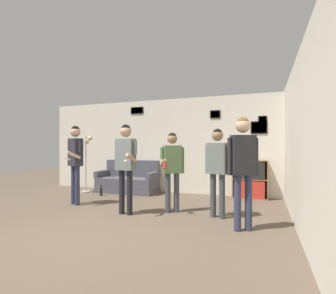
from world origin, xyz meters
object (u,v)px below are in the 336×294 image
Objects in this scene: couch at (128,182)px; floor_lamp at (86,152)px; person_player_foreground_left at (75,156)px; bookshelf at (250,179)px; person_player_foreground_center at (126,159)px; person_watcher_holding_cup at (172,164)px; person_spectator_near_bookshelf at (218,163)px; person_spectator_far_right at (243,160)px; bottle_on_floor at (101,191)px; drinking_cup at (254,158)px.

couch is 1.08× the size of floor_lamp.
floor_lamp is at bearing 119.68° from person_player_foreground_left.
person_player_foreground_center is at bearing -131.56° from bookshelf.
person_watcher_holding_cup is 0.97× the size of person_spectator_near_bookshelf.
person_watcher_holding_cup is at bearing 2.05° from person_player_foreground_left.
bookshelf is 4.62m from floor_lamp.
person_player_foreground_center is at bearing -150.38° from person_watcher_holding_cup.
person_spectator_near_bookshelf reaches higher than bookshelf.
person_watcher_holding_cup reaches higher than bookshelf.
floor_lamp is 1.68m from person_player_foreground_left.
person_spectator_near_bookshelf is at bearing -5.10° from person_watcher_holding_cup.
person_spectator_far_right is (0.50, -0.63, 0.09)m from person_spectator_near_bookshelf.
person_player_foreground_left is 3.77m from person_spectator_far_right.
person_spectator_near_bookshelf is at bearing -102.73° from bookshelf.
person_watcher_holding_cup is 1.59m from person_spectator_far_right.
person_spectator_far_right reaches higher than bookshelf.
bottle_on_floor is 2.80× the size of drinking_cup.
person_player_foreground_left reaches higher than person_spectator_far_right.
person_player_foreground_left is 1.51m from bottle_on_floor.
drinking_cup is (0.09, 0.00, 0.54)m from bookshelf.
bottle_on_floor is at bearing -165.70° from bookshelf.
person_player_foreground_left is 17.05× the size of drinking_cup.
person_player_foreground_left is at bearing 170.46° from person_spectator_far_right.
person_spectator_near_bookshelf is (1.72, 0.37, -0.07)m from person_player_foreground_center.
person_spectator_near_bookshelf is (0.92, -0.08, 0.04)m from person_watcher_holding_cup.
person_player_foreground_left is at bearing -177.95° from person_watcher_holding_cup.
drinking_cup is (3.88, 0.97, 0.92)m from bottle_on_floor.
floor_lamp is 5.01m from person_spectator_far_right.
bookshelf is 0.55× the size of person_spectator_far_right.
person_spectator_far_right reaches higher than person_watcher_holding_cup.
bookshelf is at bearing 14.30° from bottle_on_floor.
person_player_foreground_left is 1.01× the size of person_spectator_far_right.
person_player_foreground_center is (-2.19, -2.47, 0.59)m from bookshelf.
person_spectator_far_right is at bearing -24.79° from bottle_on_floor.
person_spectator_far_right is (2.22, -0.25, 0.02)m from person_player_foreground_center.
drinking_cup is at bearing 28.99° from person_player_foreground_left.
bottle_on_floor is (-3.79, -0.96, -0.37)m from bookshelf.
person_player_foreground_center is 2.40m from bottle_on_floor.
bookshelf is 3.34× the size of bottle_on_floor.
bookshelf is at bearing 90.52° from person_spectator_far_right.
bookshelf is 0.60× the size of floor_lamp.
couch is at bearing 146.90° from person_spectator_near_bookshelf.
person_player_foreground_left is 1.03× the size of person_player_foreground_center.
person_watcher_holding_cup reaches higher than bottle_on_floor.
person_player_foreground_left is 4.33m from drinking_cup.
person_watcher_holding_cup is at bearing 174.90° from person_spectator_near_bookshelf.
couch is 0.99× the size of person_player_foreground_left.
couch is 6.06× the size of bottle_on_floor.
person_player_foreground_center reaches higher than bookshelf.
couch is 3.57m from drinking_cup.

